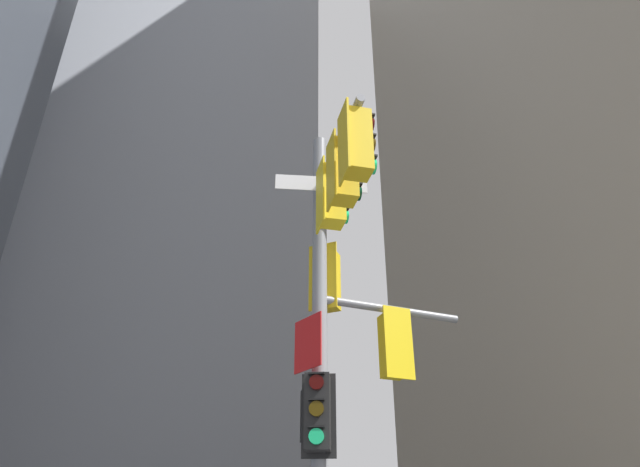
# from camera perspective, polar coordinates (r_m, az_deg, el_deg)

# --- Properties ---
(building_mid_block) EXTENTS (15.77, 15.77, 42.11)m
(building_mid_block) POSITION_cam_1_polar(r_m,az_deg,el_deg) (40.18, -14.79, 0.73)
(building_mid_block) COLOR #9399A3
(building_mid_block) RESTS_ON ground
(signal_pole_assembly) EXTENTS (3.30, 2.90, 8.32)m
(signal_pole_assembly) POSITION_cam_1_polar(r_m,az_deg,el_deg) (8.56, 1.71, -6.52)
(signal_pole_assembly) COLOR gray
(signal_pole_assembly) RESTS_ON ground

